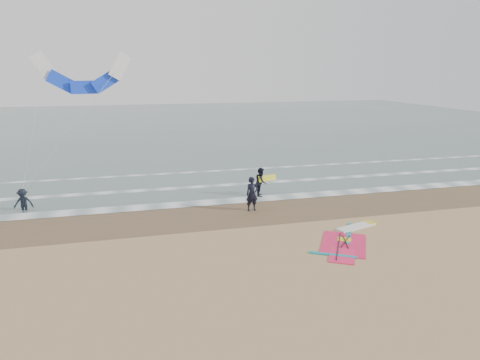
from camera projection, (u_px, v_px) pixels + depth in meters
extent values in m
plane|color=tan|center=(283.00, 253.00, 19.35)|extent=(120.00, 120.00, 0.00)
cube|color=#47605E|center=(176.00, 124.00, 64.41)|extent=(120.00, 80.00, 0.02)
cube|color=brown|center=(249.00, 211.00, 24.99)|extent=(120.00, 5.00, 0.01)
cube|color=white|center=(239.00, 200.00, 27.04)|extent=(120.00, 1.20, 0.02)
cube|color=white|center=(227.00, 185.00, 30.61)|extent=(120.00, 0.70, 0.02)
cube|color=white|center=(215.00, 171.00, 34.84)|extent=(120.00, 0.50, 0.01)
cube|color=white|center=(356.00, 227.00, 22.39)|extent=(2.36, 1.25, 0.11)
cube|color=yellow|center=(370.00, 223.00, 22.93)|extent=(0.56, 0.65, 0.12)
cube|color=#FF2056|center=(344.00, 244.00, 20.28)|extent=(3.22, 3.56, 0.04)
cube|color=#FF2056|center=(342.00, 256.00, 19.00)|extent=(1.78, 1.98, 0.04)
cube|color=#0C8C99|center=(349.00, 233.00, 21.62)|extent=(1.65, 2.65, 0.05)
cube|color=#0C8C99|center=(333.00, 255.00, 19.08)|extent=(1.93, 1.23, 0.05)
cube|color=yellow|center=(344.00, 240.00, 20.78)|extent=(0.83, 0.80, 0.05)
cylinder|color=black|center=(338.00, 246.00, 20.02)|extent=(1.70, 2.89, 0.06)
cylinder|color=black|center=(345.00, 241.00, 20.49)|extent=(1.13, 1.25, 0.04)
cylinder|color=black|center=(345.00, 241.00, 20.49)|extent=(0.55, 1.59, 0.04)
imported|color=black|center=(252.00, 194.00, 24.92)|extent=(0.77, 0.54, 2.02)
imported|color=black|center=(261.00, 182.00, 27.87)|extent=(0.95, 1.08, 1.88)
imported|color=black|center=(23.00, 197.00, 24.87)|extent=(1.12, 0.68, 1.69)
cylinder|color=black|center=(257.00, 186.00, 24.87)|extent=(0.17, 0.86, 1.82)
cube|color=yellow|center=(267.00, 178.00, 27.81)|extent=(1.30, 0.51, 0.39)
cube|color=white|center=(43.00, 66.00, 25.83)|extent=(1.50, 0.48, 1.82)
cube|color=blue|center=(62.00, 82.00, 26.28)|extent=(1.79, 0.56, 1.52)
cube|color=blue|center=(84.00, 87.00, 26.68)|extent=(1.60, 0.51, 0.81)
cube|color=blue|center=(105.00, 82.00, 26.89)|extent=(1.79, 0.56, 1.52)
cube|color=white|center=(120.00, 66.00, 26.88)|extent=(1.50, 0.48, 1.82)
cylinder|color=beige|center=(33.00, 128.00, 25.31)|extent=(1.48, 2.65, 7.15)
cylinder|color=beige|center=(73.00, 127.00, 25.84)|extent=(5.94, 2.65, 7.15)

